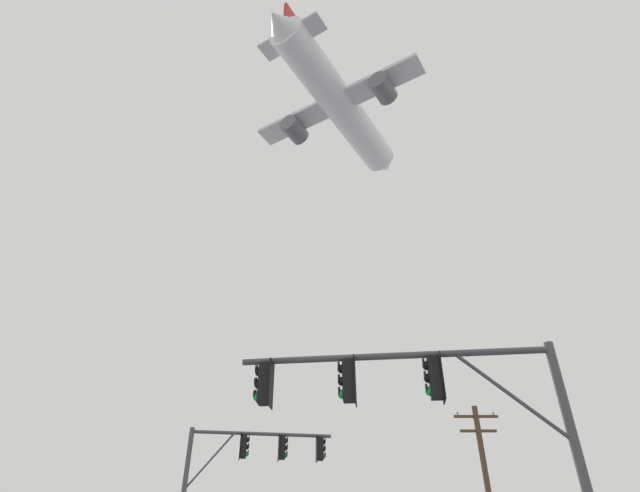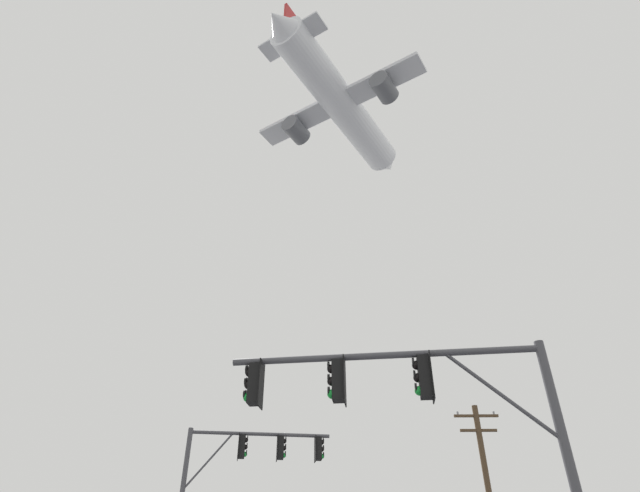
% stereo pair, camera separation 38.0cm
% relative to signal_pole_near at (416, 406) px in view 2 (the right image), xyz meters
% --- Properties ---
extents(signal_pole_near, '(6.85, 1.03, 5.83)m').
position_rel_signal_pole_near_xyz_m(signal_pole_near, '(0.00, 0.00, 0.00)').
color(signal_pole_near, '#4C4C51').
rests_on(signal_pole_near, ground).
extents(signal_pole_far, '(5.86, 1.13, 6.65)m').
position_rel_signal_pole_near_xyz_m(signal_pole_far, '(-5.32, 11.19, 0.58)').
color(signal_pole_far, '#4C4C51').
rests_on(signal_pole_far, ground).
extents(airplane, '(18.19, 23.55, 7.02)m').
position_rel_signal_pole_near_xyz_m(airplane, '(-0.13, 27.13, 40.61)').
color(airplane, white).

